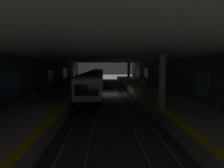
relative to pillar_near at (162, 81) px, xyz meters
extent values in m
plane|color=#42423F|center=(13.00, 4.35, -3.33)|extent=(120.00, 120.00, 0.00)
cube|color=gray|center=(13.00, 1.43, -3.25)|extent=(60.00, 0.09, 0.16)
cube|color=gray|center=(13.00, 2.87, -3.25)|extent=(60.00, 0.09, 0.16)
cube|color=gray|center=(13.00, 5.83, -3.25)|extent=(60.00, 0.09, 0.16)
cube|color=gray|center=(13.00, 7.27, -3.25)|extent=(60.00, 0.09, 0.16)
cube|color=#A8A59E|center=(13.00, -2.20, -2.80)|extent=(60.00, 5.30, 1.05)
cube|color=yellow|center=(13.00, 0.15, -2.27)|extent=(60.00, 0.60, 0.01)
cube|color=#A8A59E|center=(13.00, 10.90, -2.80)|extent=(60.00, 5.30, 1.05)
cube|color=yellow|center=(13.00, 8.55, -2.27)|extent=(60.00, 0.60, 0.01)
cube|color=#56565B|center=(13.00, -5.10, -0.53)|extent=(60.00, 0.50, 5.60)
cube|color=#4CA566|center=(2.19, -4.82, -0.38)|extent=(2.41, 0.06, 2.46)
cube|color=#BF4C8C|center=(13.28, -4.82, -0.38)|extent=(2.83, 0.06, 2.52)
cube|color=#338CCC|center=(23.87, -4.82, -0.38)|extent=(3.10, 0.06, 2.35)
cube|color=#4CA566|center=(33.07, -4.82, -0.38)|extent=(2.99, 0.06, 2.51)
cube|color=#56565B|center=(13.00, 13.80, -0.53)|extent=(60.00, 0.50, 5.60)
cube|color=#338CCC|center=(2.47, 13.52, -0.38)|extent=(2.86, 0.06, 2.21)
cube|color=gold|center=(13.18, 13.52, -0.38)|extent=(2.62, 0.06, 2.00)
cube|color=orange|center=(23.13, 13.52, -0.38)|extent=(3.40, 0.06, 2.33)
cube|color=#338CCC|center=(33.77, 13.52, -0.38)|extent=(3.04, 0.06, 2.51)
cube|color=beige|center=(13.00, 4.35, 2.47)|extent=(60.00, 19.40, 0.40)
cylinder|color=gray|center=(0.00, 0.00, 0.00)|extent=(0.56, 0.56, 4.55)
cylinder|color=gray|center=(18.90, 0.00, 0.00)|extent=(0.56, 0.56, 4.55)
cube|color=#B7BCC6|center=(11.37, 6.55, -1.27)|extent=(19.64, 2.80, 2.70)
cube|color=navy|center=(11.37, 6.55, -2.33)|extent=(19.64, 2.82, 0.56)
cube|color=black|center=(11.37, 6.55, -0.92)|extent=(18.07, 2.83, 0.90)
cube|color=#47474C|center=(11.37, 6.55, 0.21)|extent=(19.24, 2.58, 0.24)
cube|color=black|center=(5.97, 6.55, -2.79)|extent=(2.20, 1.64, 0.76)
cube|color=black|center=(16.77, 6.55, -2.79)|extent=(2.20, 1.64, 0.76)
cube|color=black|center=(1.53, 6.55, -0.92)|extent=(0.04, 2.24, 1.10)
cylinder|color=silver|center=(1.53, 5.90, -2.27)|extent=(0.04, 0.24, 0.24)
cylinder|color=silver|center=(1.53, 7.20, -2.27)|extent=(0.04, 0.24, 0.24)
cube|color=#B7BCC6|center=(31.61, 6.55, -1.27)|extent=(19.64, 2.80, 2.70)
cube|color=navy|center=(31.61, 6.55, -2.33)|extent=(19.64, 2.82, 0.56)
cube|color=black|center=(31.61, 6.55, -0.92)|extent=(18.07, 2.83, 0.90)
cube|color=#47474C|center=(31.61, 6.55, 0.21)|extent=(19.24, 2.58, 0.24)
cube|color=black|center=(26.21, 6.55, -2.79)|extent=(2.20, 1.64, 0.76)
cube|color=black|center=(37.01, 6.55, -2.79)|extent=(2.20, 1.64, 0.76)
cylinder|color=#262628|center=(-1.90, -4.10, -2.07)|extent=(0.08, 0.08, 0.42)
cylinder|color=#262628|center=(-0.54, -4.10, -2.07)|extent=(0.08, 0.08, 0.42)
cube|color=olive|center=(-1.22, -4.10, -1.82)|extent=(1.70, 0.44, 0.08)
cube|color=olive|center=(-1.22, -4.32, -1.62)|extent=(1.70, 0.06, 0.40)
cylinder|color=#262628|center=(6.56, -4.10, -2.07)|extent=(0.08, 0.08, 0.42)
cylinder|color=#262628|center=(7.92, -4.10, -2.07)|extent=(0.08, 0.08, 0.42)
cube|color=olive|center=(7.24, -4.10, -1.82)|extent=(1.70, 0.44, 0.08)
cube|color=olive|center=(7.24, -4.32, -1.62)|extent=(1.70, 0.06, 0.40)
cylinder|color=#262628|center=(2.54, 12.80, -2.07)|extent=(0.08, 0.08, 0.42)
cylinder|color=#262628|center=(3.90, 12.80, -2.07)|extent=(0.08, 0.08, 0.42)
cube|color=olive|center=(3.22, 12.80, -1.82)|extent=(1.70, 0.44, 0.08)
cube|color=olive|center=(3.22, 13.02, -1.62)|extent=(1.70, 0.06, 0.40)
cylinder|color=#262628|center=(26.18, 12.80, -2.07)|extent=(0.08, 0.08, 0.42)
cylinder|color=#262628|center=(27.54, 12.80, -2.07)|extent=(0.08, 0.08, 0.42)
cube|color=olive|center=(26.86, 12.80, -1.82)|extent=(1.70, 0.44, 0.08)
cube|color=olive|center=(26.86, 13.02, -1.62)|extent=(1.70, 0.06, 0.40)
cylinder|color=black|center=(25.76, 10.12, -1.85)|extent=(0.16, 0.16, 0.86)
cylinder|color=black|center=(25.96, 10.12, -1.85)|extent=(0.16, 0.16, 0.86)
cube|color=#2D754C|center=(25.86, 10.12, -1.12)|extent=(0.36, 0.22, 0.61)
cylinder|color=#2D754C|center=(25.61, 10.12, -1.17)|extent=(0.10, 0.10, 0.58)
cylinder|color=#2D754C|center=(26.11, 10.12, -1.17)|extent=(0.10, 0.10, 0.58)
sphere|color=tan|center=(25.86, 10.12, -0.70)|extent=(0.23, 0.23, 0.23)
cylinder|color=#3F3F3F|center=(11.49, -1.24, -1.84)|extent=(0.16, 0.16, 0.87)
cylinder|color=#3F3F3F|center=(11.69, -1.24, -1.84)|extent=(0.16, 0.16, 0.87)
cube|color=beige|center=(11.59, -1.24, -1.10)|extent=(0.36, 0.22, 0.61)
cylinder|color=beige|center=(11.34, -1.24, -1.15)|extent=(0.10, 0.10, 0.58)
cylinder|color=beige|center=(11.84, -1.24, -1.15)|extent=(0.10, 0.10, 0.58)
sphere|color=tan|center=(11.59, -1.24, -0.68)|extent=(0.23, 0.23, 0.23)
cube|color=maroon|center=(18.64, -2.92, -1.97)|extent=(0.34, 0.24, 0.61)
cylinder|color=#333333|center=(18.64, -2.92, -1.51)|extent=(0.02, 0.02, 0.30)
cube|color=#1E512D|center=(6.77, -3.76, -2.08)|extent=(0.30, 0.20, 0.40)
cylinder|color=#595B5E|center=(3.37, 12.15, -1.85)|extent=(0.44, 0.44, 0.85)
camera|label=1|loc=(-13.66, 4.95, 1.32)|focal=26.36mm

